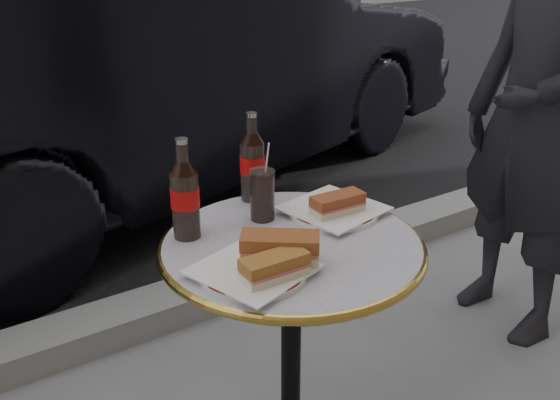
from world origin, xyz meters
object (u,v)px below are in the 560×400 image
cola_bottle_right (252,157)px  plate_right (333,211)px  plate_left (253,272)px  cola_bottle_left (184,189)px  parked_car (163,64)px  cola_glass (262,195)px  bistro_table (291,369)px  pedestrian (539,119)px

cola_bottle_right → plate_right: bearing=-57.4°
plate_left → cola_bottle_right: size_ratio=0.95×
cola_bottle_left → plate_left: bearing=-81.5°
parked_car → cola_glass: bearing=146.0°
plate_right → cola_bottle_left: 0.39m
plate_right → cola_bottle_left: (-0.37, 0.09, 0.11)m
plate_right → cola_glass: 0.19m
bistro_table → cola_glass: 0.45m
cola_bottle_left → cola_glass: size_ratio=1.87×
plate_right → cola_bottle_left: bearing=166.6°
plate_right → cola_bottle_right: size_ratio=0.96×
plate_left → parked_car: size_ratio=0.05×
plate_right → parked_car: bearing=77.4°
pedestrian → parked_car: bearing=-162.6°
pedestrian → cola_bottle_left: bearing=-85.0°
plate_left → parked_car: (0.82, 2.33, -0.04)m
parked_car → pedestrian: (0.48, -2.08, 0.11)m
cola_glass → parked_car: bearing=72.7°
bistro_table → parked_car: parked_car is taller
plate_left → cola_bottle_left: size_ratio=0.94×
bistro_table → cola_glass: size_ratio=5.67×
plate_right → cola_glass: cola_glass is taller
bistro_table → cola_glass: (0.01, 0.14, 0.43)m
plate_left → plate_right: bearing=24.6°
pedestrian → cola_glass: bearing=-84.1°
cola_bottle_left → cola_bottle_right: cola_bottle_left is taller
cola_bottle_right → pedestrian: (1.09, -0.09, -0.05)m
bistro_table → cola_glass: bearing=86.0°
plate_left → pedestrian: bearing=11.0°
cola_bottle_left → cola_glass: (0.20, -0.02, -0.06)m
cola_bottle_right → pedestrian: bearing=-4.9°
plate_left → pedestrian: (1.29, 0.25, 0.07)m
bistro_table → parked_car: (0.66, 2.25, 0.33)m
cola_bottle_left → pedestrian: bearing=0.5°
cola_glass → pedestrian: pedestrian is taller
cola_glass → plate_right: bearing=-23.4°
cola_bottle_left → parked_car: (0.85, 2.09, -0.15)m
cola_bottle_left → pedestrian: size_ratio=0.15×
cola_glass → pedestrian: 1.13m
plate_right → pedestrian: size_ratio=0.14×
bistro_table → pedestrian: 1.23m
plate_left → cola_bottle_left: (-0.04, 0.24, 0.11)m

